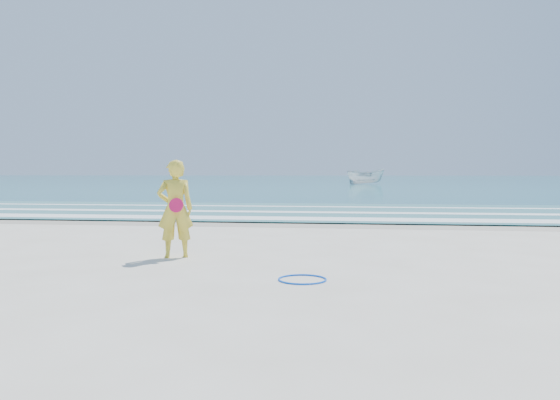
# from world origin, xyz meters

# --- Properties ---
(ground) EXTENTS (400.00, 400.00, 0.00)m
(ground) POSITION_xyz_m (0.00, 0.00, 0.00)
(ground) COLOR silver
(ground) RESTS_ON ground
(wet_sand) EXTENTS (400.00, 2.40, 0.00)m
(wet_sand) POSITION_xyz_m (0.00, 9.00, 0.00)
(wet_sand) COLOR #B2A893
(wet_sand) RESTS_ON ground
(ocean) EXTENTS (400.00, 190.00, 0.04)m
(ocean) POSITION_xyz_m (0.00, 105.00, 0.02)
(ocean) COLOR #19727F
(ocean) RESTS_ON ground
(shallow) EXTENTS (400.00, 10.00, 0.01)m
(shallow) POSITION_xyz_m (0.00, 14.00, 0.04)
(shallow) COLOR #59B7AD
(shallow) RESTS_ON ocean
(foam_near) EXTENTS (400.00, 1.40, 0.01)m
(foam_near) POSITION_xyz_m (0.00, 10.30, 0.05)
(foam_near) COLOR white
(foam_near) RESTS_ON shallow
(foam_mid) EXTENTS (400.00, 0.90, 0.01)m
(foam_mid) POSITION_xyz_m (0.00, 13.20, 0.05)
(foam_mid) COLOR white
(foam_mid) RESTS_ON shallow
(foam_far) EXTENTS (400.00, 0.60, 0.01)m
(foam_far) POSITION_xyz_m (0.00, 16.50, 0.05)
(foam_far) COLOR white
(foam_far) RESTS_ON shallow
(hoop) EXTENTS (0.88, 0.88, 0.03)m
(hoop) POSITION_xyz_m (1.31, 0.31, 0.01)
(hoop) COLOR blue
(hoop) RESTS_ON ground
(boat) EXTENTS (5.27, 3.56, 1.91)m
(boat) POSITION_xyz_m (3.61, 60.69, 0.99)
(boat) COLOR silver
(boat) RESTS_ON ocean
(woman) EXTENTS (0.78, 0.65, 1.84)m
(woman) POSITION_xyz_m (-1.27, 2.16, 0.92)
(woman) COLOR yellow
(woman) RESTS_ON ground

